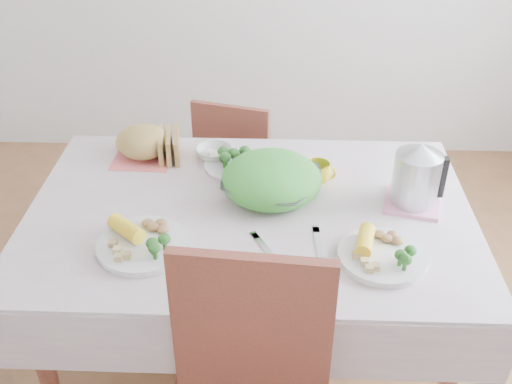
{
  "coord_description": "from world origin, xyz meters",
  "views": [
    {
      "loc": [
        0.08,
        -1.65,
        1.93
      ],
      "look_at": [
        0.02,
        0.02,
        0.82
      ],
      "focal_mm": 42.0,
      "sensor_mm": 36.0,
      "label": 1
    }
  ],
  "objects_px": {
    "dining_table": "(250,294)",
    "dinner_plate_right": "(382,256)",
    "salad_bowl": "(271,185)",
    "dinner_plate_left": "(143,245)",
    "chair_far": "(242,158)",
    "yellow_mug": "(318,173)",
    "electric_kettle": "(417,173)"
  },
  "relations": [
    {
      "from": "dining_table",
      "to": "yellow_mug",
      "type": "xyz_separation_m",
      "value": [
        0.23,
        0.18,
        0.43
      ]
    },
    {
      "from": "dinner_plate_left",
      "to": "electric_kettle",
      "type": "xyz_separation_m",
      "value": [
        0.87,
        0.28,
        0.11
      ]
    },
    {
      "from": "dinner_plate_left",
      "to": "salad_bowl",
      "type": "bearing_deg",
      "value": 38.84
    },
    {
      "from": "dinner_plate_right",
      "to": "yellow_mug",
      "type": "xyz_separation_m",
      "value": [
        -0.18,
        0.43,
        0.03
      ]
    },
    {
      "from": "dinner_plate_left",
      "to": "yellow_mug",
      "type": "bearing_deg",
      "value": 35.99
    },
    {
      "from": "salad_bowl",
      "to": "dinner_plate_left",
      "type": "xyz_separation_m",
      "value": [
        -0.39,
        -0.31,
        -0.03
      ]
    },
    {
      "from": "dining_table",
      "to": "yellow_mug",
      "type": "distance_m",
      "value": 0.52
    },
    {
      "from": "dinner_plate_left",
      "to": "chair_far",
      "type": "bearing_deg",
      "value": 77.34
    },
    {
      "from": "dinner_plate_right",
      "to": "electric_kettle",
      "type": "relative_size",
      "value": 1.24
    },
    {
      "from": "dinner_plate_left",
      "to": "dinner_plate_right",
      "type": "relative_size",
      "value": 1.05
    },
    {
      "from": "electric_kettle",
      "to": "chair_far",
      "type": "bearing_deg",
      "value": 127.88
    },
    {
      "from": "salad_bowl",
      "to": "dinner_plate_left",
      "type": "distance_m",
      "value": 0.5
    },
    {
      "from": "chair_far",
      "to": "dinner_plate_left",
      "type": "relative_size",
      "value": 2.88
    },
    {
      "from": "dining_table",
      "to": "dinner_plate_right",
      "type": "relative_size",
      "value": 5.19
    },
    {
      "from": "salad_bowl",
      "to": "electric_kettle",
      "type": "relative_size",
      "value": 1.5
    },
    {
      "from": "chair_far",
      "to": "yellow_mug",
      "type": "distance_m",
      "value": 0.81
    },
    {
      "from": "electric_kettle",
      "to": "dining_table",
      "type": "bearing_deg",
      "value": -174.7
    },
    {
      "from": "dining_table",
      "to": "yellow_mug",
      "type": "relative_size",
      "value": 14.1
    },
    {
      "from": "dining_table",
      "to": "chair_far",
      "type": "bearing_deg",
      "value": 95.24
    },
    {
      "from": "yellow_mug",
      "to": "electric_kettle",
      "type": "height_order",
      "value": "electric_kettle"
    },
    {
      "from": "dinner_plate_right",
      "to": "yellow_mug",
      "type": "bearing_deg",
      "value": 112.29
    },
    {
      "from": "chair_far",
      "to": "yellow_mug",
      "type": "height_order",
      "value": "chair_far"
    },
    {
      "from": "electric_kettle",
      "to": "yellow_mug",
      "type": "bearing_deg",
      "value": 157.97
    },
    {
      "from": "salad_bowl",
      "to": "dinner_plate_left",
      "type": "bearing_deg",
      "value": -141.16
    },
    {
      "from": "dining_table",
      "to": "salad_bowl",
      "type": "xyz_separation_m",
      "value": [
        0.07,
        0.09,
        0.43
      ]
    },
    {
      "from": "salad_bowl",
      "to": "dinner_plate_right",
      "type": "height_order",
      "value": "salad_bowl"
    },
    {
      "from": "chair_far",
      "to": "dinner_plate_right",
      "type": "relative_size",
      "value": 3.03
    },
    {
      "from": "chair_far",
      "to": "yellow_mug",
      "type": "bearing_deg",
      "value": 129.51
    },
    {
      "from": "chair_far",
      "to": "dinner_plate_left",
      "type": "distance_m",
      "value": 1.14
    },
    {
      "from": "dining_table",
      "to": "chair_far",
      "type": "relative_size",
      "value": 1.71
    },
    {
      "from": "chair_far",
      "to": "dinner_plate_right",
      "type": "bearing_deg",
      "value": 128.46
    },
    {
      "from": "chair_far",
      "to": "electric_kettle",
      "type": "xyz_separation_m",
      "value": [
        0.63,
        -0.8,
        0.42
      ]
    }
  ]
}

